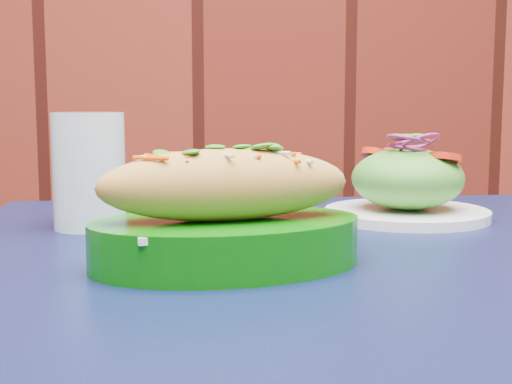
{
  "coord_description": "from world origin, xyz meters",
  "views": [
    {
      "loc": [
        0.01,
        1.12,
        0.9
      ],
      "look_at": [
        0.06,
        1.79,
        0.81
      ],
      "focal_mm": 50.0,
      "sensor_mm": 36.0,
      "label": 1
    }
  ],
  "objects": [
    {
      "name": "banh_mi_basket",
      "position": [
        0.03,
        1.74,
        0.8
      ],
      "size": [
        0.27,
        0.21,
        0.11
      ],
      "rotation": [
        0.0,
        0.0,
        0.22
      ],
      "color": "#076107",
      "rests_on": "cafe_table"
    },
    {
      "name": "water_glass",
      "position": [
        -0.12,
        1.94,
        0.82
      ],
      "size": [
        0.08,
        0.08,
        0.13
      ],
      "primitive_type": "cylinder",
      "color": "silver",
      "rests_on": "cafe_table"
    },
    {
      "name": "salad_plate",
      "position": [
        0.26,
        1.98,
        0.79
      ],
      "size": [
        0.2,
        0.2,
        0.11
      ],
      "rotation": [
        0.0,
        0.0,
        -0.2
      ],
      "color": "white",
      "rests_on": "cafe_table"
    },
    {
      "name": "cafe_table",
      "position": [
        0.14,
        1.78,
        0.66
      ],
      "size": [
        0.82,
        0.82,
        0.75
      ],
      "rotation": [
        0.0,
        0.0,
        0.02
      ],
      "color": "black",
      "rests_on": "ground"
    }
  ]
}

